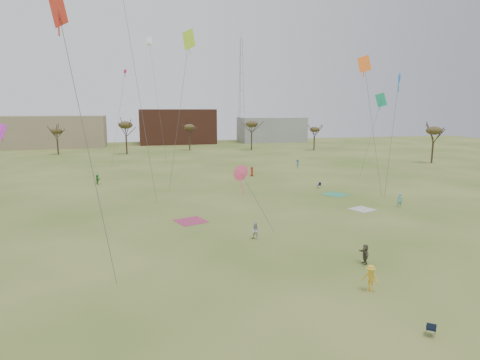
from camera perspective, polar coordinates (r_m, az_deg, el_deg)
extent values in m
plane|color=#3D581B|center=(30.06, 5.99, -14.37)|extent=(260.00, 260.00, 0.00)
imported|color=#4F4B38|center=(34.57, 17.28, -9.98)|extent=(0.67, 1.58, 1.65)
imported|color=gold|center=(29.88, 17.98, -13.05)|extent=(1.26, 1.38, 1.86)
imported|color=#6CB4B2|center=(55.13, 21.65, -2.65)|extent=(0.79, 0.70, 1.83)
imported|color=#BCBCBC|center=(39.00, 2.23, -7.18)|extent=(1.02, 0.97, 1.67)
imported|color=#28792E|center=(70.74, -19.53, 0.10)|extent=(1.13, 1.56, 1.62)
imported|color=#A82F1C|center=(74.54, 1.69, 1.23)|extent=(0.91, 1.03, 1.78)
imported|color=#1D5786|center=(85.31, 8.13, 2.29)|extent=(1.19, 1.36, 1.83)
cube|color=beige|center=(52.53, 16.93, -4.00)|extent=(3.26, 3.26, 0.03)
cube|color=#A03155|center=(45.49, -6.98, -5.80)|extent=(3.96, 3.96, 0.03)
cube|color=#359361|center=(60.43, 13.36, -2.01)|extent=(4.38, 4.38, 0.03)
cube|color=#131C36|center=(26.01, 25.41, -18.46)|extent=(0.70, 0.70, 0.04)
cube|color=#131C36|center=(25.70, 25.47, -18.24)|extent=(0.47, 0.41, 0.44)
cube|color=#121333|center=(64.73, 11.09, -0.74)|extent=(0.63, 0.63, 0.04)
cube|color=#121333|center=(64.84, 11.24, -0.52)|extent=(0.28, 0.52, 0.44)
cube|color=red|center=(29.27, -24.44, 21.45)|extent=(1.13, 1.13, 2.21)
cube|color=red|center=(29.12, -24.32, 19.96)|extent=(0.08, 0.08, 1.99)
cylinder|color=#4C4C51|center=(27.65, -20.69, 3.91)|extent=(2.71, 1.93, 17.72)
cone|color=#FF5080|center=(37.28, 0.16, 1.01)|extent=(1.54, 0.11, 1.54)
cube|color=#FF5080|center=(37.45, 0.16, -0.47)|extent=(0.08, 0.08, 2.52)
cylinder|color=#4C4C51|center=(37.65, 2.55, -3.27)|extent=(2.97, 1.27, 5.64)
cube|color=orange|center=(57.45, 17.19, 15.43)|extent=(1.07, 1.07, 2.09)
cube|color=orange|center=(57.38, 17.15, 14.71)|extent=(0.08, 0.08, 1.89)
cylinder|color=#4C4C51|center=(56.32, 18.31, 6.68)|extent=(1.71, 3.25, 17.28)
cylinder|color=#4C4C51|center=(50.41, -14.20, 12.13)|extent=(3.30, 1.72, 27.10)
cone|color=#2982EB|center=(54.61, 21.59, 13.34)|extent=(1.20, 0.09, 1.20)
cube|color=#2982EB|center=(54.57, 21.54, 12.54)|extent=(0.08, 0.08, 1.96)
cylinder|color=#4C4C51|center=(55.07, 20.66, 5.41)|extent=(0.18, 1.21, 15.24)
cube|color=#C522BD|center=(57.11, -30.66, 5.95)|extent=(0.89, 0.89, 1.75)
cube|color=#C522BD|center=(57.14, -30.61, 5.34)|extent=(0.08, 0.08, 1.57)
cube|color=#A9D723|center=(56.23, -7.26, 19.15)|extent=(1.24, 1.24, 2.44)
cube|color=#A9D723|center=(56.10, -7.24, 18.29)|extent=(0.08, 0.08, 2.20)
cylinder|color=#4C4C51|center=(56.01, -8.67, 8.67)|extent=(3.08, 1.36, 20.42)
cone|color=#C0145B|center=(82.23, -15.97, 14.58)|extent=(0.81, 0.06, 0.81)
cube|color=#C0145B|center=(82.19, -15.95, 14.23)|extent=(0.08, 0.08, 1.32)
cylinder|color=#4C4C51|center=(82.07, -16.86, 8.10)|extent=(3.46, 0.13, 18.44)
cube|color=#1AA17A|center=(73.11, 19.34, 10.64)|extent=(1.10, 1.10, 2.17)
cube|color=#1AA17A|center=(73.10, 19.30, 10.05)|extent=(0.08, 0.08, 1.95)
cylinder|color=#4C4C51|center=(72.25, 17.98, 5.61)|extent=(3.41, 0.29, 12.89)
cube|color=white|center=(88.65, -12.75, 18.63)|extent=(0.86, 0.86, 1.47)
cube|color=white|center=(88.53, -12.72, 18.08)|extent=(0.08, 0.08, 2.21)
cylinder|color=#4C4C51|center=(86.75, -11.53, 10.58)|extent=(2.62, 1.96, 24.97)
cylinder|color=#3A2B1E|center=(119.69, -24.39, 4.33)|extent=(0.40, 0.40, 4.32)
ellipsoid|color=#473D1E|center=(119.41, -24.54, 6.32)|extent=(3.02, 3.02, 1.58)
cylinder|color=#3A2B1E|center=(113.97, -15.77, 4.88)|extent=(0.40, 0.40, 5.40)
ellipsoid|color=#473D1E|center=(113.64, -15.90, 7.50)|extent=(3.78, 3.78, 1.98)
cylinder|color=#3A2B1E|center=(121.00, -7.14, 5.29)|extent=(0.40, 0.40, 4.68)
ellipsoid|color=#473D1E|center=(120.71, -7.19, 7.43)|extent=(3.28, 3.28, 1.72)
cylinder|color=#3A2B1E|center=(120.79, 1.64, 5.50)|extent=(0.40, 0.40, 5.28)
ellipsoid|color=#473D1E|center=(120.48, 1.66, 7.92)|extent=(3.70, 3.70, 1.94)
cylinder|color=#3A2B1E|center=(122.52, 10.45, 5.15)|extent=(0.40, 0.40, 4.20)
ellipsoid|color=#473D1E|center=(122.25, 10.51, 7.05)|extent=(2.94, 2.94, 1.54)
cylinder|color=#3A2B1E|center=(102.20, 25.58, 3.59)|extent=(0.40, 0.40, 5.04)
ellipsoid|color=#473D1E|center=(101.84, 25.79, 6.31)|extent=(3.53, 3.53, 1.85)
cube|color=#937F60|center=(142.96, -24.96, 6.24)|extent=(32.00, 14.00, 10.00)
cube|color=brown|center=(146.43, -8.93, 7.52)|extent=(26.00, 16.00, 12.00)
cube|color=gray|center=(152.15, 4.49, 7.14)|extent=(24.00, 12.00, 9.00)
cylinder|color=#9EA3A8|center=(156.08, 0.47, 12.57)|extent=(0.16, 0.16, 38.00)
cylinder|color=#9EA3A8|center=(156.49, -0.09, 12.56)|extent=(0.16, 0.16, 38.00)
cylinder|color=#9EA3A8|center=(154.98, 0.05, 12.59)|extent=(0.16, 0.16, 38.00)
cylinder|color=#9EA3A8|center=(158.05, 0.15, 20.02)|extent=(0.10, 0.10, 3.00)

